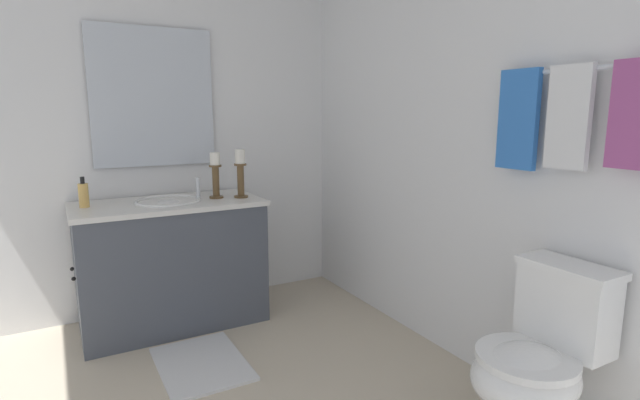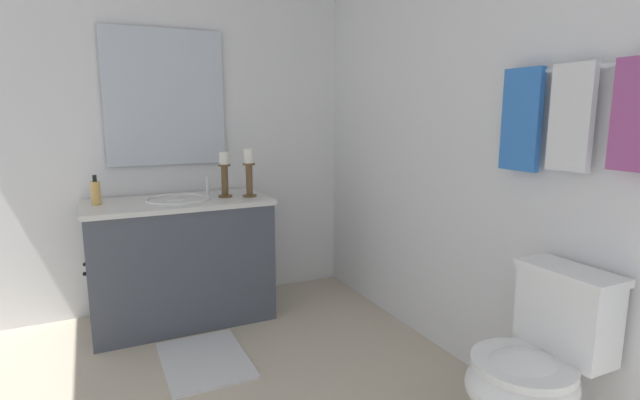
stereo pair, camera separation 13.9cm
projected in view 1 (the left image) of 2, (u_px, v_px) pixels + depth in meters
wall_back at (459, 136)px, 2.56m from camera, size 2.94×0.04×2.45m
wall_left at (131, 131)px, 3.13m from camera, size 0.04×2.88×2.45m
vanity_cabinet at (172, 263)px, 3.07m from camera, size 0.58×1.14×0.80m
sink_basin at (169, 208)px, 3.01m from camera, size 0.40×0.40×0.24m
mirror at (153, 97)px, 3.12m from camera, size 0.02×0.77×0.89m
candle_holder_tall at (240, 172)px, 3.12m from camera, size 0.09×0.09×0.31m
candle_holder_short at (216, 174)px, 3.10m from camera, size 0.09×0.09×0.29m
soap_bottle at (84, 195)px, 2.81m from camera, size 0.06×0.06×0.18m
toilet at (537, 362)px, 1.92m from camera, size 0.39×0.54×0.75m
towel_bar at (576, 69)px, 1.91m from camera, size 0.72×0.02×0.02m
towel_near_vanity at (518, 120)px, 2.14m from camera, size 0.20×0.03×0.44m
towel_center at (569, 117)px, 1.93m from camera, size 0.18×0.03×0.42m
towel_near_corner at (632, 115)px, 1.72m from camera, size 0.15×0.03×0.39m
bath_mat at (202, 364)px, 2.60m from camera, size 0.60×0.44×0.02m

